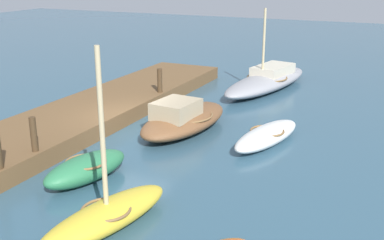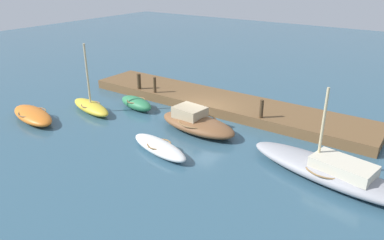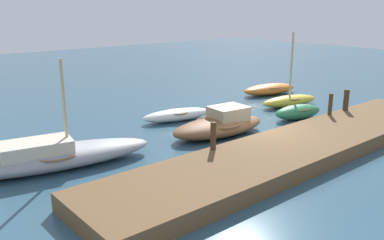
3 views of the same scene
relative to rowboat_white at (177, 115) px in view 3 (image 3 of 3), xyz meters
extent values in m
plane|color=#33566B|center=(0.80, -5.07, -0.32)|extent=(84.00, 84.00, 0.00)
cube|color=brown|center=(0.80, -7.24, -0.01)|extent=(19.52, 3.52, 0.61)
ellipsoid|color=white|center=(0.00, 0.00, -0.01)|extent=(3.96, 1.95, 0.62)
torus|color=olive|center=(0.00, 0.00, 0.16)|extent=(1.44, 1.44, 0.07)
ellipsoid|color=brown|center=(-0.08, -3.24, 0.10)|extent=(5.05, 2.56, 0.82)
torus|color=olive|center=(-0.08, -3.24, 0.32)|extent=(2.36, 2.36, 0.07)
cube|color=tan|center=(0.49, -3.29, 0.66)|extent=(1.78, 1.49, 0.64)
ellipsoid|color=#2D7A4C|center=(5.14, -3.86, 0.07)|extent=(3.04, 1.71, 0.76)
torus|color=olive|center=(5.14, -3.86, 0.27)|extent=(1.43, 1.43, 0.07)
ellipsoid|color=#939399|center=(-7.53, -2.23, 0.10)|extent=(7.68, 3.34, 0.82)
torus|color=olive|center=(-7.53, -2.23, 0.32)|extent=(2.38, 2.38, 0.07)
cube|color=beige|center=(-8.12, -2.12, 0.59)|extent=(2.70, 1.81, 0.49)
cylinder|color=#C6B284|center=(-7.02, -2.33, 2.05)|extent=(0.12, 0.12, 3.41)
ellipsoid|color=gold|center=(7.12, -1.80, 0.01)|extent=(4.00, 1.93, 0.64)
torus|color=olive|center=(7.12, -1.80, 0.18)|extent=(1.43, 1.43, 0.07)
cylinder|color=#C6B284|center=(7.10, -1.79, 2.12)|extent=(0.12, 0.12, 3.84)
ellipsoid|color=orange|center=(8.84, 1.17, 0.04)|extent=(4.31, 2.25, 0.71)
torus|color=olive|center=(8.84, 1.17, 0.23)|extent=(1.85, 1.85, 0.07)
cylinder|color=#47331E|center=(-2.74, -5.73, 0.82)|extent=(0.22, 0.22, 1.06)
cylinder|color=#47331E|center=(5.13, -5.73, 0.83)|extent=(0.20, 0.20, 1.07)
cylinder|color=#47331E|center=(6.57, -5.73, 0.83)|extent=(0.27, 0.27, 1.08)
camera|label=1|loc=(15.40, 4.28, 5.62)|focal=44.91mm
camera|label=2|loc=(-10.53, 12.23, 8.19)|focal=34.10mm
camera|label=3|loc=(-12.98, -16.68, 5.62)|focal=39.12mm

